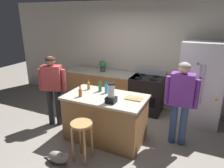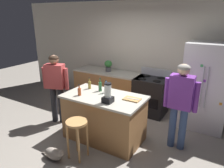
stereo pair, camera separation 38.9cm
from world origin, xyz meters
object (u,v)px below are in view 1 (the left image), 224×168
(potted_plant, at_px, (103,65))
(blender_appliance, at_px, (111,94))
(stove_range, at_px, (146,94))
(person_by_island_left, at_px, (53,85))
(refrigerator, at_px, (201,84))
(bottle_cooking_sauce, at_px, (80,93))
(bottle_vinegar, at_px, (89,85))
(cutting_board, at_px, (134,98))
(bar_stool, at_px, (82,131))
(bottle_olive_oil, at_px, (100,87))
(cat, at_px, (59,157))
(chef_knife, at_px, (135,98))
(kitchen_island, at_px, (106,118))
(bottle_soda, at_px, (106,88))
(person_by_sink_right, at_px, (181,97))

(potted_plant, relative_size, blender_appliance, 0.84)
(stove_range, height_order, person_by_island_left, person_by_island_left)
(refrigerator, height_order, potted_plant, refrigerator)
(potted_plant, distance_m, bottle_cooking_sauce, 1.82)
(bottle_vinegar, relative_size, cutting_board, 0.79)
(blender_appliance, height_order, bottle_vinegar, blender_appliance)
(person_by_island_left, xyz_separation_m, bar_stool, (1.21, -0.78, -0.40))
(bottle_vinegar, bearing_deg, bottle_olive_oil, -1.18)
(person_by_island_left, bearing_deg, blender_appliance, -9.94)
(stove_range, xyz_separation_m, blender_appliance, (-0.16, -1.74, 0.59))
(cat, height_order, chef_knife, chef_knife)
(stove_range, distance_m, bottle_vinegar, 1.67)
(kitchen_island, xyz_separation_m, potted_plant, (-0.85, 1.55, 0.62))
(kitchen_island, height_order, cat, kitchen_island)
(bottle_olive_oil, height_order, bottle_soda, bottle_olive_oil)
(potted_plant, xyz_separation_m, bottle_olive_oil, (0.64, -1.36, -0.07))
(bottle_cooking_sauce, bearing_deg, bar_stool, -56.86)
(cat, xyz_separation_m, chef_knife, (0.94, 1.09, 0.82))
(potted_plant, bearing_deg, bottle_vinegar, -74.52)
(refrigerator, distance_m, chef_knife, 1.74)
(bar_stool, bearing_deg, cat, -140.36)
(bottle_soda, distance_m, cutting_board, 0.60)
(bottle_olive_oil, relative_size, cutting_board, 0.92)
(bottle_vinegar, bearing_deg, bottle_soda, -4.16)
(refrigerator, xyz_separation_m, chef_knife, (-1.04, -1.40, 0.01))
(refrigerator, bearing_deg, bottle_soda, -140.91)
(stove_range, xyz_separation_m, bottle_olive_oil, (-0.59, -1.34, 0.54))
(cat, bearing_deg, refrigerator, 51.62)
(cutting_board, xyz_separation_m, chef_knife, (0.02, 0.00, 0.01))
(cat, distance_m, chef_knife, 1.66)
(cat, height_order, bottle_vinegar, bottle_vinegar)
(cutting_board, bearing_deg, cat, -130.00)
(bottle_soda, relative_size, cutting_board, 0.85)
(bottle_olive_oil, bearing_deg, person_by_island_left, -172.22)
(refrigerator, distance_m, stove_range, 1.29)
(bottle_olive_oil, bearing_deg, refrigerator, 36.09)
(potted_plant, height_order, blender_appliance, blender_appliance)
(potted_plant, bearing_deg, chef_knife, -45.89)
(blender_appliance, relative_size, cutting_board, 1.19)
(blender_appliance, bearing_deg, person_by_sink_right, 30.37)
(blender_appliance, bearing_deg, cat, -128.24)
(refrigerator, distance_m, bar_stool, 2.81)
(stove_range, height_order, cutting_board, stove_range)
(person_by_sink_right, bearing_deg, potted_plant, 152.39)
(bar_stool, relative_size, cat, 1.34)
(bottle_vinegar, bearing_deg, stove_range, 57.13)
(kitchen_island, relative_size, bottle_vinegar, 6.49)
(person_by_island_left, bearing_deg, bottle_soda, 5.65)
(person_by_sink_right, height_order, cutting_board, person_by_sink_right)
(person_by_sink_right, bearing_deg, cat, -140.28)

